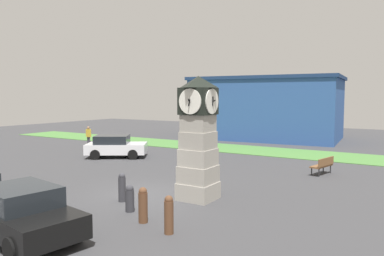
# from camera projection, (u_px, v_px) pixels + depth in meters

# --- Properties ---
(ground_plane) EXTENTS (77.80, 77.80, 0.00)m
(ground_plane) POSITION_uv_depth(u_px,v_px,m) (146.00, 195.00, 15.38)
(ground_plane) COLOR #38383A
(clock_tower) EXTENTS (1.56, 1.54, 4.83)m
(clock_tower) POSITION_uv_depth(u_px,v_px,m) (198.00, 140.00, 14.56)
(clock_tower) COLOR #A09B91
(clock_tower) RESTS_ON ground_plane
(bollard_near_tower) EXTENTS (0.28, 0.28, 1.12)m
(bollard_near_tower) POSITION_uv_depth(u_px,v_px,m) (122.00, 187.00, 14.37)
(bollard_near_tower) COLOR #333338
(bollard_near_tower) RESTS_ON ground_plane
(bollard_mid_row) EXTENTS (0.31, 0.31, 0.95)m
(bollard_mid_row) POSITION_uv_depth(u_px,v_px,m) (130.00, 198.00, 13.11)
(bollard_mid_row) COLOR #333338
(bollard_mid_row) RESTS_ON ground_plane
(bollard_far_row) EXTENTS (0.30, 0.30, 1.15)m
(bollard_far_row) POSITION_uv_depth(u_px,v_px,m) (143.00, 205.00, 11.96)
(bollard_far_row) COLOR brown
(bollard_far_row) RESTS_ON ground_plane
(bollard_end_row) EXTENTS (0.28, 0.28, 1.15)m
(bollard_end_row) POSITION_uv_depth(u_px,v_px,m) (169.00, 214.00, 10.98)
(bollard_end_row) COLOR brown
(bollard_end_row) RESTS_ON ground_plane
(car_by_building) EXTENTS (4.12, 2.47, 1.50)m
(car_by_building) POSITION_uv_depth(u_px,v_px,m) (23.00, 213.00, 10.55)
(car_by_building) COLOR black
(car_by_building) RESTS_ON ground_plane
(car_far_lot) EXTENTS (4.36, 3.77, 1.47)m
(car_far_lot) POSITION_uv_depth(u_px,v_px,m) (115.00, 146.00, 24.90)
(car_far_lot) COLOR silver
(car_far_lot) RESTS_ON ground_plane
(bench) EXTENTS (0.90, 1.68, 0.90)m
(bench) POSITION_uv_depth(u_px,v_px,m) (323.00, 165.00, 19.34)
(bench) COLOR brown
(bench) RESTS_ON ground_plane
(pedestrian_near_bench) EXTENTS (0.44, 0.32, 1.66)m
(pedestrian_near_bench) POSITION_uv_depth(u_px,v_px,m) (89.00, 135.00, 29.86)
(pedestrian_near_bench) COLOR #3F3F47
(pedestrian_near_bench) RESTS_ON ground_plane
(warehouse_blue_far) EXTENTS (14.23, 9.46, 5.87)m
(warehouse_blue_far) POSITION_uv_depth(u_px,v_px,m) (267.00, 108.00, 36.04)
(warehouse_blue_far) COLOR #2D5193
(warehouse_blue_far) RESTS_ON ground_plane
(grass_verge_far) EXTENTS (46.68, 4.42, 0.04)m
(grass_verge_far) POSITION_uv_depth(u_px,v_px,m) (227.00, 148.00, 29.23)
(grass_verge_far) COLOR #477A38
(grass_verge_far) RESTS_ON ground_plane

